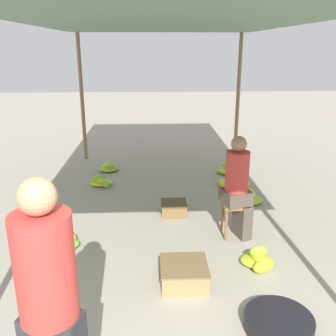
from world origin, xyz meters
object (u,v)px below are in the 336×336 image
object	(u,v)px
vendor_seated	(238,185)
banana_pile_right_1	(232,168)
vendor_foreground	(49,303)
crate_near	(174,208)
basin_black	(279,323)
banana_pile_right_3	(233,182)
banana_pile_right_0	(248,196)
banana_pile_left_1	(108,167)
banana_pile_right_2	(259,259)
banana_pile_left_2	(101,182)
banana_pile_left_0	(64,241)
crate_mid	(184,274)
stool	(235,210)

from	to	relation	value
vendor_seated	banana_pile_right_1	world-z (taller)	vendor_seated
vendor_foreground	crate_near	distance (m)	3.43
basin_black	banana_pile_right_3	bearing A→B (deg)	84.47
vendor_foreground	banana_pile_right_0	bearing A→B (deg)	58.51
banana_pile_right_3	crate_near	world-z (taller)	banana_pile_right_3
vendor_foreground	banana_pile_left_1	distance (m)	5.41
banana_pile_right_2	vendor_seated	bearing A→B (deg)	98.01
vendor_seated	banana_pile_left_2	world-z (taller)	vendor_seated
basin_black	banana_pile_left_0	distance (m)	2.74
vendor_foreground	crate_mid	world-z (taller)	vendor_foreground
banana_pile_left_2	banana_pile_right_3	bearing A→B (deg)	-3.51
basin_black	crate_mid	world-z (taller)	crate_mid
banana_pile_right_1	crate_near	world-z (taller)	banana_pile_right_1
vendor_foreground	crate_near	bearing A→B (deg)	73.11
stool	banana_pile_right_3	size ratio (longest dim) A/B	0.82
banana_pile_left_2	stool	bearing A→B (deg)	-44.69
vendor_foreground	vendor_seated	bearing A→B (deg)	54.74
banana_pile_right_0	banana_pile_left_2	bearing A→B (deg)	159.91
crate_mid	banana_pile_right_2	bearing A→B (deg)	18.09
crate_near	banana_pile_right_3	bearing A→B (deg)	45.35
banana_pile_right_0	crate_mid	bearing A→B (deg)	-119.68
stool	crate_mid	size ratio (longest dim) A/B	0.93
crate_near	banana_pile_left_1	bearing A→B (deg)	119.66
banana_pile_left_2	banana_pile_left_0	bearing A→B (deg)	-94.79
vendor_seated	banana_pile_left_2	distance (m)	2.95
banana_pile_left_2	banana_pile_left_1	bearing A→B (deg)	86.91
banana_pile_left_2	banana_pile_right_1	world-z (taller)	banana_pile_right_1
crate_near	crate_mid	size ratio (longest dim) A/B	0.76
banana_pile_right_0	crate_near	bearing A→B (deg)	-162.00
vendor_seated	banana_pile_left_1	distance (m)	3.55
banana_pile_left_1	crate_mid	world-z (taller)	crate_mid
vendor_seated	crate_near	size ratio (longest dim) A/B	3.58
banana_pile_right_0	banana_pile_right_1	xyz separation A→B (m)	(0.05, 1.49, 0.00)
banana_pile_left_1	banana_pile_right_1	world-z (taller)	banana_pile_right_1
banana_pile_left_0	banana_pile_left_2	distance (m)	2.24
banana_pile_left_2	crate_near	xyz separation A→B (m)	(1.27, -1.31, 0.03)
vendor_foreground	banana_pile_right_3	world-z (taller)	vendor_foreground
banana_pile_left_0	stool	bearing A→B (deg)	5.54
banana_pile_left_1	banana_pile_right_0	size ratio (longest dim) A/B	0.84
vendor_foreground	banana_pile_right_2	distance (m)	2.67
stool	banana_pile_right_1	distance (m)	2.65
banana_pile_right_0	banana_pile_left_0	bearing A→B (deg)	-153.90
vendor_seated	banana_pile_right_0	xyz separation A→B (m)	(0.44, 1.10, -0.62)
stool	crate_near	xyz separation A→B (m)	(-0.77, 0.70, -0.28)
vendor_foreground	banana_pile_left_2	bearing A→B (deg)	93.76
stool	banana_pile_left_1	world-z (taller)	stool
vendor_foreground	banana_pile_left_0	world-z (taller)	vendor_foreground
vendor_foreground	basin_black	xyz separation A→B (m)	(1.77, 0.72, -0.83)
basin_black	banana_pile_right_1	world-z (taller)	banana_pile_right_1
banana_pile_right_3	banana_pile_left_0	bearing A→B (deg)	-141.38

